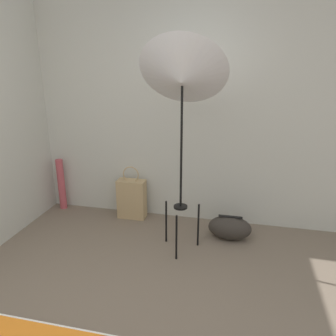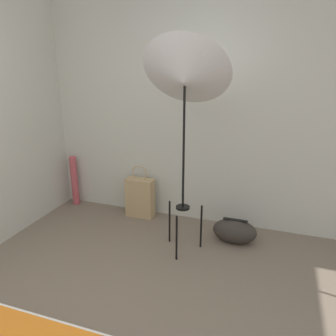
{
  "view_description": "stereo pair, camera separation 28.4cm",
  "coord_description": "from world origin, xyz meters",
  "px_view_note": "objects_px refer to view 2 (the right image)",
  "views": [
    {
      "loc": [
        0.89,
        -1.13,
        1.82
      ],
      "look_at": [
        0.29,
        1.49,
        0.92
      ],
      "focal_mm": 35.0,
      "sensor_mm": 36.0,
      "label": 1
    },
    {
      "loc": [
        1.17,
        -1.06,
        1.82
      ],
      "look_at": [
        0.29,
        1.49,
        0.92
      ],
      "focal_mm": 35.0,
      "sensor_mm": 36.0,
      "label": 2
    }
  ],
  "objects_px": {
    "photo_umbrella": "(185,79)",
    "duffel_bag": "(235,231)",
    "tote_bag": "(140,197)",
    "paper_roll": "(75,181)"
  },
  "relations": [
    {
      "from": "photo_umbrella",
      "to": "duffel_bag",
      "type": "relative_size",
      "value": 4.49
    },
    {
      "from": "tote_bag",
      "to": "photo_umbrella",
      "type": "bearing_deg",
      "value": -38.48
    },
    {
      "from": "photo_umbrella",
      "to": "tote_bag",
      "type": "relative_size",
      "value": 3.15
    },
    {
      "from": "tote_bag",
      "to": "paper_roll",
      "type": "height_order",
      "value": "paper_roll"
    },
    {
      "from": "photo_umbrella",
      "to": "paper_roll",
      "type": "height_order",
      "value": "photo_umbrella"
    },
    {
      "from": "photo_umbrella",
      "to": "tote_bag",
      "type": "bearing_deg",
      "value": 141.52
    },
    {
      "from": "photo_umbrella",
      "to": "tote_bag",
      "type": "height_order",
      "value": "photo_umbrella"
    },
    {
      "from": "photo_umbrella",
      "to": "tote_bag",
      "type": "xyz_separation_m",
      "value": [
        -0.7,
        0.55,
        -1.42
      ]
    },
    {
      "from": "photo_umbrella",
      "to": "duffel_bag",
      "type": "xyz_separation_m",
      "value": [
        0.48,
        0.3,
        -1.54
      ]
    },
    {
      "from": "duffel_bag",
      "to": "tote_bag",
      "type": "bearing_deg",
      "value": 168.0
    }
  ]
}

